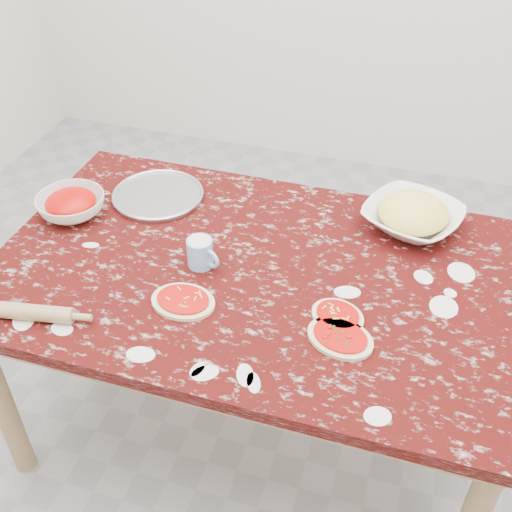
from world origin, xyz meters
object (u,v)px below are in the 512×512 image
(worktable, at_px, (256,289))
(cheese_bowl, at_px, (412,218))
(sauce_bowl, at_px, (71,205))
(pizza_tray, at_px, (158,196))
(rolling_pin, at_px, (32,312))
(flour_mug, at_px, (201,253))

(worktable, xyz_separation_m, cheese_bowl, (0.42, 0.35, 0.12))
(worktable, relative_size, sauce_bowl, 7.10)
(pizza_tray, relative_size, sauce_bowl, 1.38)
(pizza_tray, xyz_separation_m, rolling_pin, (-0.08, -0.65, 0.02))
(sauce_bowl, height_order, flour_mug, flour_mug)
(cheese_bowl, relative_size, flour_mug, 2.68)
(cheese_bowl, bearing_deg, rolling_pin, -141.82)
(worktable, distance_m, pizza_tray, 0.53)
(sauce_bowl, xyz_separation_m, flour_mug, (0.51, -0.12, 0.01))
(sauce_bowl, relative_size, cheese_bowl, 0.75)
(flour_mug, bearing_deg, pizza_tray, 133.07)
(pizza_tray, height_order, rolling_pin, rolling_pin)
(worktable, height_order, flour_mug, flour_mug)
(cheese_bowl, height_order, rolling_pin, cheese_bowl)
(flour_mug, height_order, rolling_pin, flour_mug)
(worktable, height_order, pizza_tray, pizza_tray)
(sauce_bowl, bearing_deg, flour_mug, -13.18)
(cheese_bowl, distance_m, flour_mug, 0.70)
(rolling_pin, bearing_deg, pizza_tray, 83.26)
(worktable, xyz_separation_m, sauce_bowl, (-0.67, 0.09, 0.12))
(pizza_tray, height_order, cheese_bowl, cheese_bowl)
(flour_mug, bearing_deg, rolling_pin, -135.21)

